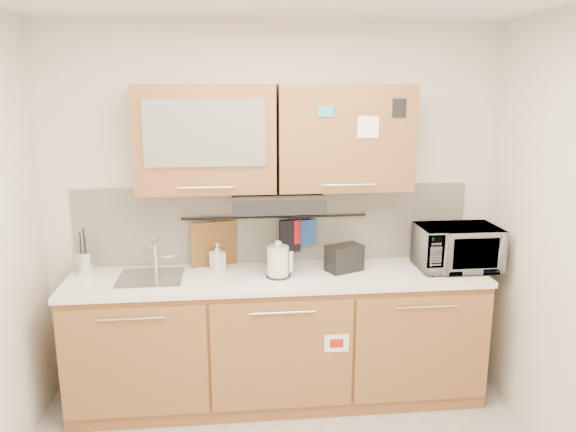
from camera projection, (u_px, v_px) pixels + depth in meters
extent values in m
plane|color=silver|center=(274.00, 210.00, 4.01)|extent=(3.20, 0.00, 3.20)
cube|color=brown|center=(278.00, 339.00, 3.92)|extent=(2.80, 0.60, 0.88)
cube|color=black|center=(278.00, 390.00, 4.01)|extent=(2.80, 0.54, 0.10)
cube|color=olive|center=(134.00, 363.00, 3.51)|extent=(0.91, 0.02, 0.74)
cylinder|color=silver|center=(130.00, 319.00, 3.42)|extent=(0.41, 0.01, 0.01)
cube|color=olive|center=(282.00, 356.00, 3.61)|extent=(0.91, 0.02, 0.74)
cylinder|color=silver|center=(283.00, 313.00, 3.51)|extent=(0.41, 0.01, 0.01)
cube|color=olive|center=(423.00, 349.00, 3.70)|extent=(0.91, 0.02, 0.74)
cylinder|color=silver|center=(427.00, 307.00, 3.61)|extent=(0.41, 0.01, 0.01)
cube|color=white|center=(278.00, 277.00, 3.80)|extent=(2.82, 0.62, 0.04)
cube|color=silver|center=(274.00, 224.00, 4.03)|extent=(2.80, 0.02, 0.56)
cube|color=brown|center=(206.00, 139.00, 3.68)|extent=(0.90, 0.35, 0.70)
cube|color=silver|center=(204.00, 133.00, 3.49)|extent=(0.76, 0.02, 0.42)
cube|color=olive|center=(344.00, 137.00, 3.77)|extent=(0.90, 0.35, 0.70)
cube|color=white|center=(368.00, 127.00, 3.59)|extent=(0.14, 0.00, 0.14)
cube|color=black|center=(277.00, 201.00, 3.74)|extent=(0.60, 0.46, 0.10)
cube|color=silver|center=(151.00, 279.00, 3.72)|extent=(0.42, 0.40, 0.03)
cylinder|color=silver|center=(156.00, 254.00, 3.85)|extent=(0.03, 0.03, 0.24)
cylinder|color=silver|center=(153.00, 243.00, 3.75)|extent=(0.02, 0.18, 0.02)
cylinder|color=black|center=(275.00, 217.00, 3.97)|extent=(1.30, 0.02, 0.02)
cylinder|color=silver|center=(85.00, 263.00, 3.80)|extent=(0.16, 0.16, 0.16)
cylinder|color=black|center=(81.00, 253.00, 3.79)|extent=(0.01, 0.01, 0.29)
cylinder|color=black|center=(86.00, 256.00, 3.77)|extent=(0.01, 0.01, 0.26)
cylinder|color=black|center=(85.00, 251.00, 3.80)|extent=(0.01, 0.01, 0.31)
cylinder|color=black|center=(81.00, 259.00, 3.77)|extent=(0.01, 0.01, 0.23)
cylinder|color=silver|center=(278.00, 262.00, 3.73)|extent=(0.19, 0.19, 0.21)
sphere|color=silver|center=(278.00, 244.00, 3.70)|extent=(0.05, 0.05, 0.05)
cube|color=silver|center=(291.00, 261.00, 3.71)|extent=(0.03, 0.03, 0.13)
cylinder|color=black|center=(278.00, 276.00, 3.75)|extent=(0.16, 0.16, 0.01)
cube|color=black|center=(344.00, 258.00, 3.86)|extent=(0.28, 0.23, 0.18)
cube|color=black|center=(339.00, 247.00, 3.82)|extent=(0.11, 0.12, 0.01)
cube|color=black|center=(350.00, 245.00, 3.86)|extent=(0.11, 0.12, 0.01)
imported|color=#999999|center=(457.00, 248.00, 3.90)|extent=(0.55, 0.37, 0.30)
imported|color=#999999|center=(217.00, 256.00, 3.89)|extent=(0.12, 0.12, 0.19)
cube|color=brown|center=(214.00, 249.00, 3.97)|extent=(0.32, 0.10, 0.40)
cube|color=#204996|center=(308.00, 232.00, 4.01)|extent=(0.12, 0.05, 0.19)
cube|color=black|center=(290.00, 236.00, 4.00)|extent=(0.15, 0.08, 0.23)
cube|color=red|center=(303.00, 232.00, 4.00)|extent=(0.14, 0.06, 0.17)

